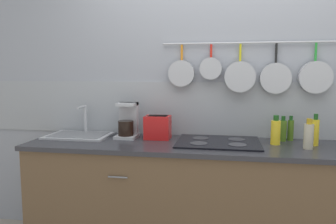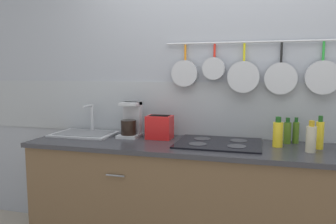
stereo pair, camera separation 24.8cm
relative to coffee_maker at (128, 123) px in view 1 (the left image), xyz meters
The scene contains 12 objects.
wall_back 0.88m from the coffee_maker, 13.86° to the left, with size 7.20×0.15×2.60m.
cabinet_base 1.02m from the coffee_maker, 10.66° to the right, with size 3.03×0.62×0.87m.
countertop 0.85m from the coffee_maker, 10.66° to the right, with size 3.07×0.64×0.03m.
sink_basin 0.43m from the coffee_maker, behind, with size 0.52×0.37×0.25m.
coffee_maker is the anchor object (origin of this frame).
toaster 0.26m from the coffee_maker, ahead, with size 0.22×0.15×0.19m.
cooktop 0.76m from the coffee_maker, ahead, with size 0.63×0.50×0.01m.
bottle_olive_oil 1.17m from the coffee_maker, ahead, with size 0.07×0.07×0.22m.
bottle_cooking_wine 1.25m from the coffee_maker, ahead, with size 0.06×0.06×0.20m.
bottle_dish_soap 1.31m from the coffee_maker, ahead, with size 0.05×0.05×0.20m.
bottle_sesame_oil 1.39m from the coffee_maker, ahead, with size 0.07×0.07×0.21m.
bottle_vinegar 1.45m from the coffee_maker, ahead, with size 0.05×0.05×0.24m.
Camera 1 is at (-0.03, -2.43, 1.44)m, focal length 35.00 mm.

